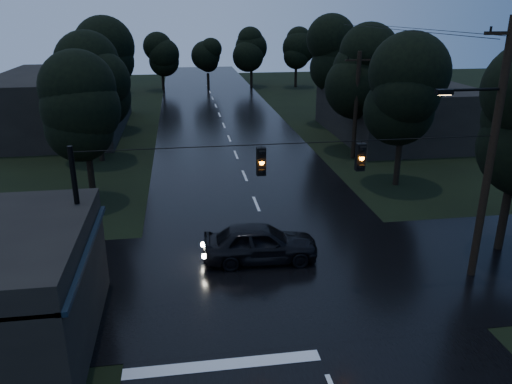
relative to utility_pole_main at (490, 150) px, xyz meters
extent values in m
cube|color=black|center=(-7.41, 19.00, -5.26)|extent=(12.00, 120.00, 0.02)
cube|color=black|center=(-7.41, 1.00, -5.26)|extent=(60.00, 9.00, 0.02)
cube|color=black|center=(-14.41, -2.00, -2.06)|extent=(0.30, 7.00, 0.15)
cylinder|color=black|center=(-14.61, -5.00, -3.76)|extent=(0.10, 0.10, 3.00)
cylinder|color=black|center=(-14.61, 1.00, -3.76)|extent=(0.10, 0.10, 3.00)
cube|color=#EFAA5F|center=(-14.46, -3.50, -2.76)|extent=(0.06, 1.60, 0.50)
cube|color=#EFAA5F|center=(-14.46, -0.80, -2.76)|extent=(0.06, 1.20, 0.50)
cube|color=black|center=(6.59, 23.00, -3.06)|extent=(10.00, 14.00, 4.40)
cube|color=black|center=(-21.41, 29.00, -2.76)|extent=(10.00, 16.00, 5.00)
cylinder|color=black|center=(0.09, 0.00, -0.26)|extent=(0.30, 0.30, 10.00)
cube|color=black|center=(0.09, 0.00, 4.14)|extent=(2.00, 0.12, 0.12)
cylinder|color=black|center=(-1.01, 0.00, 2.24)|extent=(2.20, 0.10, 0.10)
cube|color=black|center=(-2.11, 0.00, 2.19)|extent=(0.60, 0.25, 0.18)
cube|color=#FFB266|center=(-2.11, 0.00, 2.09)|extent=(0.45, 0.18, 0.03)
cylinder|color=black|center=(0.89, 17.00, -1.51)|extent=(0.30, 0.30, 7.50)
cube|color=black|center=(0.89, 17.00, 1.64)|extent=(2.00, 0.12, 0.12)
cylinder|color=black|center=(-14.91, 0.00, -2.26)|extent=(0.18, 0.18, 6.00)
cylinder|color=black|center=(-7.41, 0.00, 0.54)|extent=(15.00, 0.03, 0.03)
cube|color=black|center=(-8.61, 0.00, -0.06)|extent=(0.32, 0.25, 1.00)
sphere|color=orange|center=(-8.61, -0.15, -0.06)|extent=(0.18, 0.18, 0.18)
cube|color=black|center=(-5.01, 0.00, -0.06)|extent=(0.32, 0.25, 1.00)
sphere|color=orange|center=(-5.01, -0.15, -0.06)|extent=(0.18, 0.18, 0.18)
cylinder|color=black|center=(2.59, 2.00, -3.86)|extent=(0.36, 0.36, 2.80)
cylinder|color=black|center=(-16.41, 11.00, -4.03)|extent=(0.36, 0.36, 2.45)
sphere|color=black|center=(-16.41, 11.00, -1.06)|extent=(3.92, 3.92, 3.92)
sphere|color=black|center=(-16.41, 11.00, -0.01)|extent=(3.92, 3.92, 3.92)
sphere|color=black|center=(-16.41, 11.00, 1.04)|extent=(3.92, 3.92, 3.92)
cylinder|color=black|center=(-17.01, 19.00, -3.95)|extent=(0.36, 0.36, 2.62)
sphere|color=black|center=(-17.01, 19.00, -0.76)|extent=(4.20, 4.20, 4.20)
sphere|color=black|center=(-17.01, 19.00, 0.37)|extent=(4.20, 4.20, 4.20)
sphere|color=black|center=(-17.01, 19.00, 1.49)|extent=(4.20, 4.20, 4.20)
cylinder|color=black|center=(-17.61, 29.00, -3.86)|extent=(0.36, 0.36, 2.80)
sphere|color=black|center=(-17.61, 29.00, -0.46)|extent=(4.48, 4.48, 4.48)
sphere|color=black|center=(-17.61, 29.00, 0.74)|extent=(4.48, 4.48, 4.48)
sphere|color=black|center=(-17.61, 29.00, 1.94)|extent=(4.48, 4.48, 4.48)
cylinder|color=black|center=(1.59, 11.00, -3.95)|extent=(0.36, 0.36, 2.62)
sphere|color=black|center=(1.59, 11.00, -0.76)|extent=(4.20, 4.20, 4.20)
sphere|color=black|center=(1.59, 11.00, 0.37)|extent=(4.20, 4.20, 4.20)
sphere|color=black|center=(1.59, 11.00, 1.49)|extent=(4.20, 4.20, 4.20)
cylinder|color=black|center=(2.19, 19.00, -3.86)|extent=(0.36, 0.36, 2.80)
sphere|color=black|center=(2.19, 19.00, -0.46)|extent=(4.48, 4.48, 4.48)
sphere|color=black|center=(2.19, 19.00, 0.74)|extent=(4.48, 4.48, 4.48)
sphere|color=black|center=(2.19, 19.00, 1.94)|extent=(4.48, 4.48, 4.48)
cylinder|color=black|center=(2.79, 29.00, -3.77)|extent=(0.36, 0.36, 2.97)
sphere|color=black|center=(2.79, 29.00, -0.16)|extent=(4.76, 4.76, 4.76)
sphere|color=black|center=(2.79, 29.00, 1.12)|extent=(4.76, 4.76, 4.76)
sphere|color=black|center=(2.79, 29.00, 2.39)|extent=(4.76, 4.76, 4.76)
imported|color=black|center=(-8.22, 2.52, -4.43)|extent=(4.97, 2.20, 1.66)
camera|label=1|loc=(-11.28, -16.40, 4.93)|focal=35.00mm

